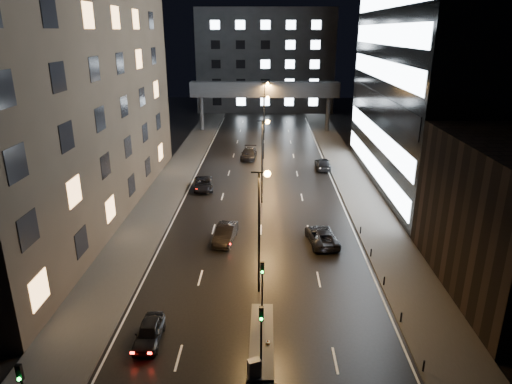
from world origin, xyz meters
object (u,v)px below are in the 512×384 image
car_away_d (249,154)px  car_toward_b (323,164)px  car_away_b (225,234)px  utility_cabinet (254,368)px  car_toward_a (322,236)px  car_away_c (203,184)px  car_away_a (149,332)px

car_away_d → car_toward_b: car_away_d is taller
car_away_b → utility_cabinet: (3.38, -18.87, -0.07)m
car_toward_a → car_toward_b: 25.86m
car_away_b → car_away_c: car_away_b is taller
car_toward_b → utility_cabinet: size_ratio=4.60×
car_away_d → car_toward_a: size_ratio=1.02×
car_away_d → car_toward_b: bearing=-22.2°
car_toward_a → car_away_d: bearing=-82.4°
car_away_b → car_away_c: size_ratio=0.93×
car_away_c → car_away_d: bearing=63.4°
car_away_d → utility_cabinet: (2.28, -49.92, -0.08)m
utility_cabinet → car_away_a: bearing=132.8°
car_away_d → car_away_a: bearing=-91.9°
car_away_c → car_away_d: (5.38, 15.43, 0.09)m
car_away_a → car_toward_b: 44.10m
car_away_d → utility_cabinet: size_ratio=4.80×
car_away_d → car_toward_a: car_away_d is taller
car_away_c → car_toward_b: size_ratio=0.97×
car_away_a → car_toward_b: car_toward_b is taller
car_away_c → car_toward_b: 19.43m
car_toward_b → utility_cabinet: 45.24m
car_toward_b → car_away_c: bearing=32.5°
car_toward_a → utility_cabinet: car_toward_a is taller
car_away_d → car_toward_a: bearing=-71.0°
car_toward_b → car_away_d: bearing=-24.1°
car_away_b → car_away_c: 16.20m
car_away_b → car_away_d: (1.10, 31.05, 0.01)m
car_toward_a → utility_cabinet: bearing=64.5°
car_away_b → car_toward_b: 28.35m
car_toward_a → utility_cabinet: size_ratio=4.68×
car_toward_b → car_away_a: bearing=70.5°
car_toward_a → utility_cabinet: 19.61m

